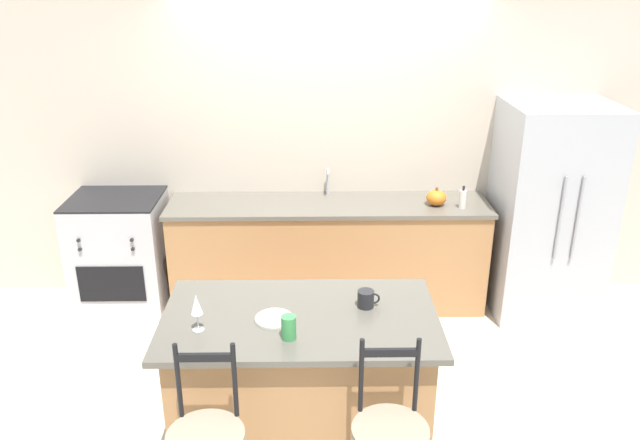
{
  "coord_description": "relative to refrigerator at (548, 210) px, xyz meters",
  "views": [
    {
      "loc": [
        -0.14,
        -4.41,
        2.68
      ],
      "look_at": [
        -0.08,
        -0.55,
        1.12
      ],
      "focal_mm": 35.0,
      "sensor_mm": 36.0,
      "label": 1
    }
  ],
  "objects": [
    {
      "name": "wall_back",
      "position": [
        -1.78,
        0.4,
        0.48
      ],
      "size": [
        6.0,
        0.07,
        2.7
      ],
      "color": "beige",
      "rests_on": "ground_plane"
    },
    {
      "name": "wine_glass",
      "position": [
        -2.51,
        -1.84,
        0.2
      ],
      "size": [
        0.06,
        0.06,
        0.21
      ],
      "color": "white",
      "rests_on": "kitchen_island"
    },
    {
      "name": "soap_bottle",
      "position": [
        -0.72,
        -0.05,
        0.12
      ],
      "size": [
        0.06,
        0.06,
        0.19
      ],
      "color": "silver",
      "rests_on": "back_counter"
    },
    {
      "name": "pumpkin_decoration",
      "position": [
        -0.91,
        0.02,
        0.11
      ],
      "size": [
        0.16,
        0.16,
        0.15
      ],
      "color": "orange",
      "rests_on": "back_counter"
    },
    {
      "name": "kitchen_island",
      "position": [
        -1.98,
        -1.71,
        -0.4
      ],
      "size": [
        1.51,
        0.86,
        0.92
      ],
      "color": "#A87547",
      "rests_on": "ground_plane"
    },
    {
      "name": "coffee_mug",
      "position": [
        -1.61,
        -1.61,
        0.1
      ],
      "size": [
        0.13,
        0.09,
        0.1
      ],
      "color": "#232326",
      "rests_on": "kitchen_island"
    },
    {
      "name": "ground_plane",
      "position": [
        -1.78,
        -0.26,
        -0.87
      ],
      "size": [
        18.0,
        18.0,
        0.0
      ],
      "primitive_type": "plane",
      "color": "beige"
    },
    {
      "name": "tumbler_cup",
      "position": [
        -2.04,
        -1.93,
        0.12
      ],
      "size": [
        0.08,
        0.08,
        0.13
      ],
      "color": "#3D934C",
      "rests_on": "kitchen_island"
    },
    {
      "name": "sink_faucet",
      "position": [
        -1.78,
        0.29,
        0.18
      ],
      "size": [
        0.02,
        0.13,
        0.22
      ],
      "color": "#ADAFB5",
      "rests_on": "back_counter"
    },
    {
      "name": "dinner_plate",
      "position": [
        -2.12,
        -1.75,
        0.06
      ],
      "size": [
        0.21,
        0.21,
        0.02
      ],
      "color": "beige",
      "rests_on": "kitchen_island"
    },
    {
      "name": "back_counter",
      "position": [
        -1.78,
        0.1,
        -0.41
      ],
      "size": [
        2.61,
        0.64,
        0.91
      ],
      "color": "#A87547",
      "rests_on": "ground_plane"
    },
    {
      "name": "refrigerator",
      "position": [
        0.0,
        0.0,
        0.0
      ],
      "size": [
        0.82,
        0.78,
        1.73
      ],
      "color": "#ADAFB5",
      "rests_on": "ground_plane"
    },
    {
      "name": "oven_range",
      "position": [
        -3.5,
        0.06,
        -0.38
      ],
      "size": [
        0.73,
        0.66,
        0.97
      ],
      "color": "#B7B7BC",
      "rests_on": "ground_plane"
    }
  ]
}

